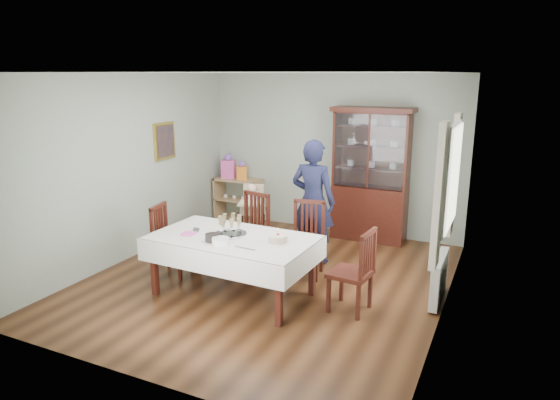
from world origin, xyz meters
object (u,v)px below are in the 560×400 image
Objects in this scene: high_chair at (253,221)px; sideboard at (238,200)px; chair_far_left at (249,245)px; chair_far_right at (306,254)px; champagne_tray at (230,229)px; chair_end_right at (351,287)px; chair_end_left at (172,254)px; gift_bag_pink at (228,167)px; china_cabinet at (371,173)px; woman at (313,201)px; birthday_cake at (278,239)px; dining_table at (233,266)px; gift_bag_orange at (242,171)px.

sideboard is at bearing 113.54° from high_chair.
chair_far_left is 1.04× the size of high_chair.
high_chair is at bearing -51.17° from sideboard.
chair_far_right is at bearing -47.21° from high_chair.
chair_end_right is at bearing 5.73° from champagne_tray.
chair_far_left is at bearing -58.16° from chair_end_left.
gift_bag_pink reaches higher than sideboard.
woman is (-0.48, -1.33, -0.22)m from china_cabinet.
china_cabinet reaches higher than chair_end_right.
high_chair is 3.90× the size of birthday_cake.
champagne_tray reaches higher than sideboard.
dining_table is 5.07× the size of champagne_tray.
champagne_tray is at bearing -78.43° from chair_end_right.
china_cabinet is at bearing -162.84° from chair_end_right.
sideboard is 3.60m from birthday_cake.
gift_bag_orange is at bearing -1.11° from chair_end_left.
chair_far_left is at bearing -52.50° from gift_bag_pink.
birthday_cake is (-0.86, -0.18, 0.51)m from chair_end_right.
chair_far_right is 1.07m from birthday_cake.
chair_end_left is at bearing 173.49° from birthday_cake.
dining_table is 1.87m from high_chair.
sideboard is 1.96× the size of gift_bag_pink.
birthday_cake is 0.76× the size of gift_bag_orange.
china_cabinet reaches higher than woman.
chair_far_right is at bearing -125.08° from chair_end_right.
birthday_cake is at bearing -72.51° from chair_end_right.
china_cabinet is 2.08× the size of chair_far_left.
gift_bag_pink reaches higher than gift_bag_orange.
dining_table is 3.09m from china_cabinet.
gift_bag_orange reaches higher than birthday_cake.
chair_far_left reaches higher than high_chair.
chair_far_left is 0.58× the size of woman.
high_chair is 2.17m from birthday_cake.
woman reaches higher than chair_end_right.
chair_end_left is at bearing -84.54° from chair_end_right.
chair_far_right is at bearing 14.23° from chair_far_left.
dining_table is at bearing 74.93° from woman.
gift_bag_orange reaches higher than chair_far_right.
gift_bag_pink is at bearing -123.53° from chair_end_right.
gift_bag_pink reaches higher than chair_end_right.
dining_table is 1.67m from woman.
chair_far_left is at bearing 104.65° from champagne_tray.
champagne_tray is (0.61, -1.69, 0.44)m from high_chair.
birthday_cake is (1.27, -1.72, 0.41)m from high_chair.
chair_far_right is (0.57, 0.98, -0.08)m from dining_table.
birthday_cake is at bearing -33.97° from chair_far_left.
chair_far_left is at bearing -106.60° from chair_end_right.
china_cabinet is 2.08m from chair_far_right.
champagne_tray reaches higher than chair_end_right.
china_cabinet is at bearing -46.88° from chair_end_left.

